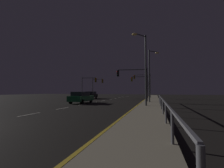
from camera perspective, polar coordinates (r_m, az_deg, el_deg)
The scene contains 14 objects.
ground_plane at distance 23.08m, azimuth -6.01°, elevation -6.76°, with size 112.00×112.00×0.00m, color black.
sidewalk_right at distance 21.43m, azimuth 14.39°, elevation -6.83°, with size 2.42×77.00×0.14m, color gray.
lane_markings_center at distance 26.36m, azimuth -3.14°, elevation -6.25°, with size 0.14×50.00×0.01m.
lane_edge_line at distance 26.49m, azimuth 11.51°, elevation -6.18°, with size 0.14×53.00×0.01m.
car at distance 21.28m, azimuth -11.44°, elevation -4.86°, with size 1.84×4.41×1.57m.
car_oncoming at distance 33.61m, azimuth -7.99°, elevation -4.06°, with size 1.98×4.46×1.57m.
traffic_light_mid_right at distance 37.46m, azimuth 11.49°, elevation 1.21°, with size 4.08×0.35×5.69m.
traffic_light_mid_left at distance 34.38m, azimuth -8.74°, elevation 0.29°, with size 3.53×0.48×4.85m.
traffic_light_far_right at distance 33.45m, azimuth 10.40°, elevation 0.66°, with size 3.70×0.37×4.86m.
traffic_light_far_center at distance 39.24m, azimuth -5.52°, elevation -0.00°, with size 3.02×0.34×4.97m.
traffic_light_overhead_east at distance 23.34m, azimuth 7.84°, elevation 2.43°, with size 4.63×0.84×5.01m.
street_lamp_mid_block at distance 22.23m, azimuth 14.26°, elevation 4.86°, with size 1.47×1.36×7.33m.
street_lamp_corner at distance 16.51m, azimuth 11.78°, elevation 7.75°, with size 1.37×1.54×7.50m.
barrier_fence at distance 12.07m, azimuth 18.19°, elevation -6.27°, with size 0.09×20.45×0.98m.
Camera 1 is at (8.60, -3.86, 1.66)m, focal length 24.48 mm.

